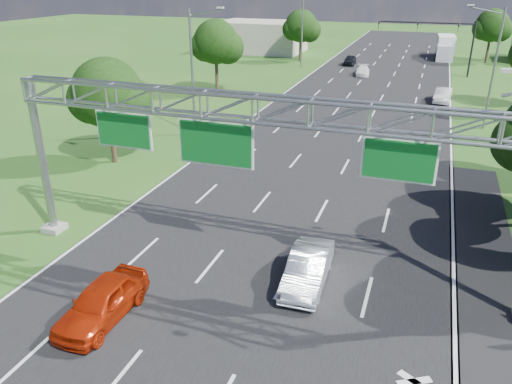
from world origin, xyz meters
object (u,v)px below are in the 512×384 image
at_px(traffic_signal, 445,35).
at_px(red_coupe, 102,302).
at_px(box_truck, 445,48).
at_px(sign_gantry, 257,123).
at_px(silver_sedan, 308,268).

height_order(traffic_signal, red_coupe, traffic_signal).
height_order(red_coupe, box_truck, box_truck).
relative_size(traffic_signal, box_truck, 1.35).
relative_size(sign_gantry, silver_sedan, 5.15).
relative_size(sign_gantry, red_coupe, 5.15).
height_order(traffic_signal, silver_sedan, traffic_signal).
relative_size(traffic_signal, silver_sedan, 2.67).
bearing_deg(traffic_signal, red_coupe, -101.28).
bearing_deg(silver_sedan, box_truck, 83.36).
xyz_separation_m(sign_gantry, box_truck, (7.67, 68.84, -5.26)).
relative_size(red_coupe, silver_sedan, 1.00).
bearing_deg(silver_sedan, sign_gantry, 169.66).
relative_size(traffic_signal, red_coupe, 2.68).
bearing_deg(box_truck, sign_gantry, -99.03).
xyz_separation_m(sign_gantry, traffic_signal, (7.15, 53.00, -1.72)).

